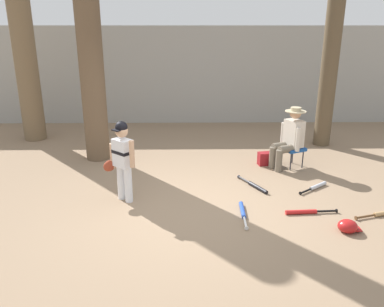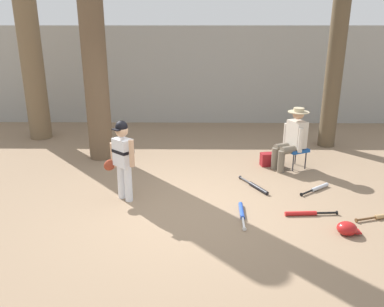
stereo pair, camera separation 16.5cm
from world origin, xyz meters
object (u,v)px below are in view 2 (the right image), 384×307
object	(u,v)px
young_ballplayer	(122,156)
bat_blue_youth	(242,213)
tree_behind_spectator	(339,26)
seated_spectator	(292,137)
handbag_beside_stool	(269,159)
bat_red_barrel	(305,213)
batting_helmet_red	(347,229)
tree_far_left	(28,31)
folding_stool	(295,150)
bat_black_composite	(256,187)
bat_aluminum_silver	(318,188)
tree_near_player	(93,48)

from	to	relation	value
young_ballplayer	bat_blue_youth	xyz separation A→B (m)	(1.84, -0.52, -0.71)
tree_behind_spectator	seated_spectator	xyz separation A→B (m)	(-1.19, -1.53, -2.01)
handbag_beside_stool	bat_red_barrel	size ratio (longest dim) A/B	0.43
handbag_beside_stool	batting_helmet_red	world-z (taller)	handbag_beside_stool
handbag_beside_stool	tree_far_left	world-z (taller)	tree_far_left
folding_stool	bat_black_composite	distance (m)	1.42
tree_far_left	bat_blue_youth	bearing A→B (deg)	-41.70
bat_aluminum_silver	batting_helmet_red	xyz separation A→B (m)	(-0.04, -1.45, 0.05)
bat_blue_youth	bat_red_barrel	world-z (taller)	same
batting_helmet_red	bat_aluminum_silver	bearing A→B (deg)	88.46
folding_stool	batting_helmet_red	size ratio (longest dim) A/B	1.68
young_ballplayer	batting_helmet_red	size ratio (longest dim) A/B	4.11
folding_stool	handbag_beside_stool	world-z (taller)	folding_stool
tree_far_left	young_ballplayer	bearing A→B (deg)	-52.44
tree_far_left	bat_black_composite	size ratio (longest dim) A/B	7.93
tree_near_player	folding_stool	xyz separation A→B (m)	(3.95, -0.57, -1.90)
tree_behind_spectator	bat_black_composite	size ratio (longest dim) A/B	7.94
bat_blue_youth	bat_black_composite	world-z (taller)	same
folding_stool	tree_far_left	distance (m)	6.56
folding_stool	bat_aluminum_silver	size ratio (longest dim) A/B	0.88
batting_helmet_red	tree_behind_spectator	bearing A→B (deg)	76.18
handbag_beside_stool	bat_aluminum_silver	distance (m)	1.36
batting_helmet_red	handbag_beside_stool	bearing A→B (deg)	102.32
tree_far_left	batting_helmet_red	size ratio (longest dim) A/B	18.82
young_ballplayer	batting_helmet_red	distance (m)	3.43
handbag_beside_stool	bat_black_composite	bearing A→B (deg)	-109.95
bat_black_composite	tree_far_left	bearing A→B (deg)	147.74
handbag_beside_stool	bat_blue_youth	world-z (taller)	handbag_beside_stool
bat_black_composite	batting_helmet_red	xyz separation A→B (m)	(1.00, -1.50, 0.05)
tree_far_left	handbag_beside_stool	bearing A→B (deg)	-20.03
bat_blue_youth	tree_near_player	bearing A→B (deg)	136.25
young_ballplayer	tree_far_left	size ratio (longest dim) A/B	0.22
tree_far_left	bat_aluminum_silver	distance (m)	7.22
tree_behind_spectator	tree_far_left	bearing A→B (deg)	175.22
young_ballplayer	bat_blue_youth	world-z (taller)	young_ballplayer
bat_black_composite	tree_behind_spectator	bearing A→B (deg)	51.80
seated_spectator	batting_helmet_red	world-z (taller)	seated_spectator
tree_behind_spectator	bat_red_barrel	xyz separation A→B (m)	(-1.42, -3.51, -2.62)
tree_near_player	batting_helmet_red	size ratio (longest dim) A/B	16.98
young_ballplayer	seated_spectator	size ratio (longest dim) A/B	1.09
tree_near_player	seated_spectator	bearing A→B (deg)	-9.07
young_ballplayer	bat_aluminum_silver	size ratio (longest dim) A/B	2.16
seated_spectator	bat_aluminum_silver	xyz separation A→B (m)	(0.24, -1.05, -0.61)
bat_black_composite	handbag_beside_stool	bearing A→B (deg)	70.05
seated_spectator	handbag_beside_stool	xyz separation A→B (m)	(-0.38, 0.16, -0.51)
young_ballplayer	tree_behind_spectator	bearing A→B (deg)	35.45
tree_near_player	folding_stool	distance (m)	4.42
handbag_beside_stool	tree_far_left	bearing A→B (deg)	159.97
seated_spectator	tree_near_player	bearing A→B (deg)	170.93
tree_far_left	seated_spectator	bearing A→B (deg)	-20.19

